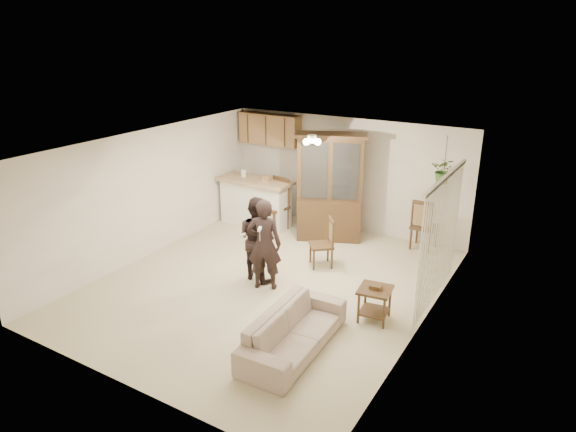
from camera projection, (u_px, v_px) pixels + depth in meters
The scene contains 23 objects.
floor at pixel (268, 284), 9.15m from camera, with size 6.50×6.50×0.00m, color #BBB08D.
ceiling at pixel (266, 146), 8.29m from camera, with size 5.50×6.50×0.02m, color white.
wall_back at pixel (347, 174), 11.34m from camera, with size 5.50×0.02×2.50m, color silver.
wall_front at pixel (118, 300), 6.10m from camera, with size 5.50×0.02×2.50m, color silver.
wall_left at pixel (149, 193), 10.04m from camera, with size 0.02×6.50×2.50m, color silver.
wall_right at pixel (427, 252), 7.40m from camera, with size 0.02×6.50×2.50m, color silver.
breakfast_bar at pixel (256, 204), 11.76m from camera, with size 1.60×0.55×1.00m, color white.
bar_top at pixel (255, 181), 11.58m from camera, with size 1.75×0.70×0.08m, color tan.
upper_cabinets at pixel (270, 129), 11.82m from camera, with size 1.50×0.34×0.70m, color olive.
vertical_blinds at pixel (440, 240), 8.20m from camera, with size 0.06×2.30×2.10m, color white, non-canonical shape.
ceiling_fixture at pixel (312, 140), 9.20m from camera, with size 0.36×0.36×0.20m, color #FFF1BF, non-canonical shape.
hanging_plant at pixel (444, 170), 9.34m from camera, with size 0.43×0.37×0.48m, color #284F1F.
plant_cord at pixel (446, 153), 9.23m from camera, with size 0.01×0.01×0.65m, color black.
sofa at pixel (294, 326), 7.18m from camera, with size 1.87×0.73×0.73m, color beige.
adult at pixel (264, 240), 8.73m from camera, with size 0.66×0.43×1.80m, color black.
child at pixel (257, 243), 9.15m from camera, with size 0.66×0.51×1.35m, color black.
china_hutch at pixel (330, 188), 10.77m from camera, with size 1.55×1.09×2.29m.
side_table at pixel (374, 304), 7.93m from camera, with size 0.55×0.55×0.60m.
chair_bar at pixel (274, 216), 11.51m from camera, with size 0.62×0.62×1.18m.
chair_hutch_left at pixel (321, 253), 9.77m from camera, with size 0.59×0.59×0.95m.
chair_hutch_right at pixel (423, 235), 10.53m from camera, with size 0.49×0.49×1.08m.
controller_adult at pixel (260, 229), 8.25m from camera, with size 0.04×0.14×0.04m, color white.
controller_child at pixel (243, 235), 8.80m from camera, with size 0.04×0.13×0.04m, color white.
Camera 1 is at (4.49, -6.84, 4.28)m, focal length 32.00 mm.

